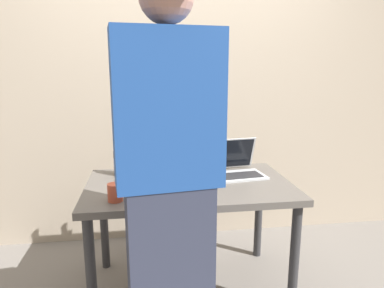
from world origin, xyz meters
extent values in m
plane|color=slate|center=(0.00, 0.00, 0.00)|extent=(8.00, 8.00, 0.00)
cube|color=#56514C|center=(0.00, 0.00, 0.71)|extent=(1.27, 0.76, 0.04)
cylinder|color=#2D2D30|center=(-0.58, -0.32, 0.34)|extent=(0.06, 0.06, 0.69)
cylinder|color=#2D2D30|center=(0.58, -0.32, 0.34)|extent=(0.06, 0.06, 0.69)
cylinder|color=#2D2D30|center=(-0.58, 0.32, 0.34)|extent=(0.06, 0.06, 0.69)
cylinder|color=#2D2D30|center=(0.58, 0.32, 0.34)|extent=(0.06, 0.06, 0.69)
cube|color=#B7BABC|center=(0.34, 0.09, 0.73)|extent=(0.37, 0.27, 0.01)
cube|color=#232326|center=(0.34, 0.07, 0.74)|extent=(0.30, 0.17, 0.00)
cube|color=#B7BABC|center=(0.32, 0.23, 0.85)|extent=(0.35, 0.12, 0.22)
cube|color=black|center=(0.32, 0.23, 0.85)|extent=(0.32, 0.11, 0.20)
cylinder|color=#472B14|center=(-0.44, 0.23, 0.81)|extent=(0.07, 0.07, 0.17)
cone|color=#472B14|center=(-0.44, 0.23, 0.90)|extent=(0.07, 0.07, 0.03)
cylinder|color=#472B14|center=(-0.44, 0.23, 0.96)|extent=(0.03, 0.03, 0.09)
cylinder|color=#BFB74C|center=(-0.44, 0.23, 1.01)|extent=(0.04, 0.04, 0.01)
cylinder|color=#AAA4CC|center=(-0.44, 0.23, 0.82)|extent=(0.08, 0.08, 0.06)
cylinder|color=brown|center=(-0.27, 0.16, 0.81)|extent=(0.06, 0.06, 0.18)
cone|color=brown|center=(-0.27, 0.16, 0.91)|extent=(0.06, 0.06, 0.02)
cylinder|color=brown|center=(-0.27, 0.16, 0.97)|extent=(0.03, 0.03, 0.09)
cylinder|color=#BFB74C|center=(-0.27, 0.16, 1.02)|extent=(0.03, 0.03, 0.01)
cylinder|color=#50CA80|center=(-0.27, 0.16, 0.82)|extent=(0.06, 0.06, 0.06)
cylinder|color=#333333|center=(-0.37, 0.17, 0.82)|extent=(0.06, 0.06, 0.18)
cone|color=#333333|center=(-0.37, 0.17, 0.91)|extent=(0.06, 0.06, 0.02)
cylinder|color=#333333|center=(-0.37, 0.17, 0.97)|extent=(0.02, 0.02, 0.08)
cylinder|color=#BFB74C|center=(-0.37, 0.17, 1.02)|extent=(0.03, 0.03, 0.01)
cylinder|color=#BB84A9|center=(-0.37, 0.17, 0.82)|extent=(0.06, 0.06, 0.06)
cylinder|color=#1E5123|center=(-0.23, 0.25, 0.83)|extent=(0.07, 0.07, 0.20)
cone|color=#1E5123|center=(-0.23, 0.25, 0.94)|extent=(0.07, 0.07, 0.02)
cylinder|color=#1E5123|center=(-0.23, 0.25, 0.99)|extent=(0.03, 0.03, 0.07)
cylinder|color=#BFB74C|center=(-0.23, 0.25, 1.02)|extent=(0.03, 0.03, 0.01)
cylinder|color=#41E1D6|center=(-0.23, 0.25, 0.84)|extent=(0.07, 0.07, 0.07)
cube|color=#2D3347|center=(-0.17, -0.61, 0.47)|extent=(0.40, 0.23, 0.93)
cube|color=#1E4793|center=(-0.17, -0.61, 1.26)|extent=(0.47, 0.25, 0.65)
cylinder|color=#BF4C33|center=(-0.43, -0.24, 0.77)|extent=(0.08, 0.08, 0.10)
torus|color=#BF4C33|center=(-0.39, -0.24, 0.78)|extent=(0.07, 0.01, 0.07)
cube|color=tan|center=(0.00, 0.80, 1.30)|extent=(6.00, 0.10, 2.60)
camera|label=1|loc=(-0.27, -2.03, 1.43)|focal=32.21mm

